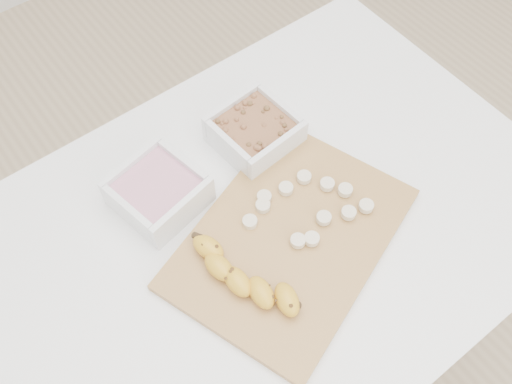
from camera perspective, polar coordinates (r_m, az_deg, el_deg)
ground at (r=1.65m, az=0.65°, el=-15.74°), size 3.50×3.50×0.00m
table at (r=1.04m, az=1.01°, el=-5.66°), size 1.00×0.70×0.75m
bowl_yogurt at (r=0.96m, az=-9.76°, el=0.07°), size 0.16×0.16×0.06m
bowl_granola at (r=1.02m, az=-0.13°, el=6.09°), size 0.14×0.14×0.06m
cutting_board at (r=0.93m, az=3.43°, el=-4.62°), size 0.46×0.39×0.01m
banana at (r=0.88m, az=-0.95°, el=-8.58°), size 0.07×0.20×0.03m
banana_slices at (r=0.95m, az=5.15°, el=-1.44°), size 0.19×0.14×0.02m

